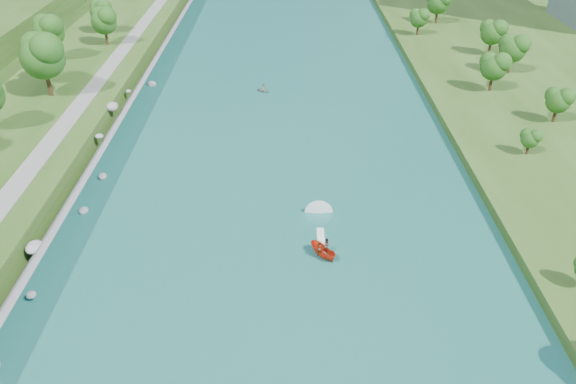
{
  "coord_description": "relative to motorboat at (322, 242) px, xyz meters",
  "views": [
    {
      "loc": [
        1.54,
        -47.48,
        40.33
      ],
      "look_at": [
        1.75,
        12.99,
        2.5
      ],
      "focal_mm": 35.0,
      "sensor_mm": 36.0,
      "label": 1
    }
  ],
  "objects": [
    {
      "name": "riprap_bank",
      "position": [
        -31.54,
        14.18,
        1.06
      ],
      "size": [
        4.1,
        236.0,
        4.7
      ],
      "color": "slate",
      "rests_on": "ground"
    },
    {
      "name": "motorboat",
      "position": [
        0.0,
        0.0,
        0.0
      ],
      "size": [
        3.6,
        18.71,
        2.11
      ],
      "rotation": [
        0.0,
        0.0,
        3.83
      ],
      "color": "red",
      "rests_on": "river_water"
    },
    {
      "name": "river_water",
      "position": [
        -5.69,
        15.22,
        -0.68
      ],
      "size": [
        55.0,
        240.0,
        0.1
      ],
      "primitive_type": "cube",
      "color": "#1A6452",
      "rests_on": "ground"
    },
    {
      "name": "riverside_path",
      "position": [
        -38.19,
        15.22,
        2.82
      ],
      "size": [
        3.0,
        200.0,
        0.1
      ],
      "primitive_type": "cube",
      "color": "gray",
      "rests_on": "berm_west"
    },
    {
      "name": "ground",
      "position": [
        -5.69,
        -4.78,
        -0.73
      ],
      "size": [
        260.0,
        260.0,
        0.0
      ],
      "primitive_type": "plane",
      "color": "#2D5119",
      "rests_on": "ground"
    },
    {
      "name": "raft",
      "position": [
        -8.44,
        48.07,
        -0.29
      ],
      "size": [
        3.23,
        3.07,
        1.55
      ],
      "rotation": [
        0.0,
        0.0,
        0.94
      ],
      "color": "gray",
      "rests_on": "river_water"
    },
    {
      "name": "trees_east",
      "position": [
        33.49,
        25.21,
        5.15
      ],
      "size": [
        17.83,
        139.47,
        10.14
      ],
      "color": "#254412",
      "rests_on": "berm_east"
    }
  ]
}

